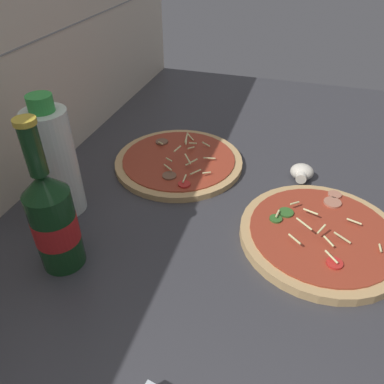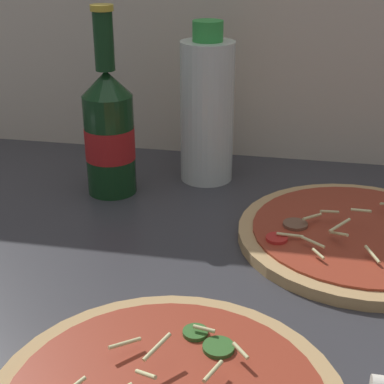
% 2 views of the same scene
% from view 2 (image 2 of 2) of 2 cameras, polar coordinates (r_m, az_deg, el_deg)
% --- Properties ---
extents(counter_slab, '(1.60, 0.90, 0.03)m').
position_cam_2_polar(counter_slab, '(0.62, 0.81, -12.29)').
color(counter_slab, '#38383D').
rests_on(counter_slab, ground).
extents(pizza_far, '(0.30, 0.30, 0.05)m').
position_cam_2_polar(pizza_far, '(0.76, 15.84, -4.11)').
color(pizza_far, tan).
rests_on(pizza_far, counter_slab).
extents(beer_bottle, '(0.07, 0.07, 0.26)m').
position_cam_2_polar(beer_bottle, '(0.84, -8.03, 5.94)').
color(beer_bottle, '#143819').
rests_on(beer_bottle, counter_slab).
extents(oil_bottle, '(0.08, 0.08, 0.24)m').
position_cam_2_polar(oil_bottle, '(0.88, 1.47, 7.98)').
color(oil_bottle, silver).
rests_on(oil_bottle, counter_slab).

